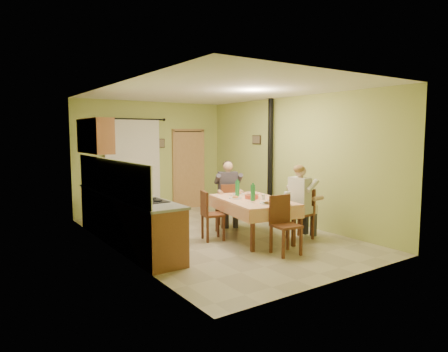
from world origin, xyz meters
TOP-DOWN VIEW (x-y plane):
  - floor at (0.00, 0.00)m, footprint 4.00×6.00m
  - room_shell at (0.00, 0.00)m, footprint 4.04×6.04m
  - kitchen_run at (-1.71, 0.40)m, footprint 0.64×3.64m
  - upper_cabinets at (-1.82, 1.70)m, footprint 0.35×1.40m
  - curtain at (-0.55, 2.90)m, footprint 1.70×0.07m
  - doorway at (1.05, 2.94)m, footprint 0.96×0.21m
  - dining_table at (0.43, -0.60)m, footprint 1.41×1.99m
  - tableware at (0.43, -0.70)m, footprint 0.71×1.64m
  - chair_far at (0.61, 0.47)m, footprint 0.50×0.50m
  - chair_near at (0.26, -1.69)m, footprint 0.46×0.46m
  - chair_right at (1.16, -1.14)m, footprint 0.43×0.43m
  - chair_left at (-0.26, -0.26)m, footprint 0.46×0.46m
  - man_far at (0.62, 0.48)m, footprint 0.65×0.60m
  - man_right at (1.15, -1.14)m, footprint 0.49×0.60m
  - stove_flue at (1.90, 0.60)m, footprint 0.24×0.24m
  - picture_back at (0.25, 2.97)m, footprint 0.19×0.03m
  - picture_right at (1.97, 1.20)m, footprint 0.03×0.31m

SIDE VIEW (x-z plane):
  - floor at x=0.00m, z-range -0.01..0.01m
  - chair_left at x=-0.26m, z-range -0.18..0.75m
  - chair_far at x=0.61m, z-range -0.18..0.76m
  - chair_right at x=1.16m, z-range -0.19..0.77m
  - chair_near at x=0.26m, z-range -0.19..0.78m
  - dining_table at x=0.43m, z-range 0.00..0.76m
  - kitchen_run at x=-1.71m, z-range -0.30..1.26m
  - tableware at x=0.43m, z-range 0.66..0.99m
  - man_far at x=0.62m, z-range 0.18..1.57m
  - man_right at x=1.15m, z-range 0.18..1.57m
  - stove_flue at x=1.90m, z-range -0.38..2.42m
  - doorway at x=1.05m, z-range -0.02..2.13m
  - curtain at x=-0.55m, z-range 0.15..2.37m
  - picture_back at x=0.25m, z-range 1.64..1.86m
  - room_shell at x=0.00m, z-range 0.41..3.23m
  - picture_right at x=1.97m, z-range 1.75..1.96m
  - upper_cabinets at x=-1.82m, z-range 1.60..2.30m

